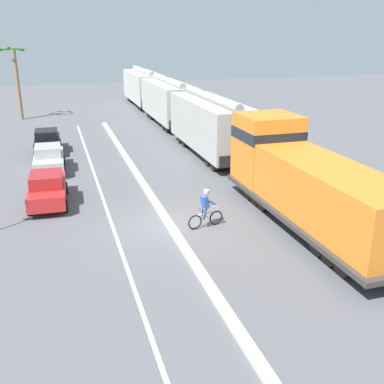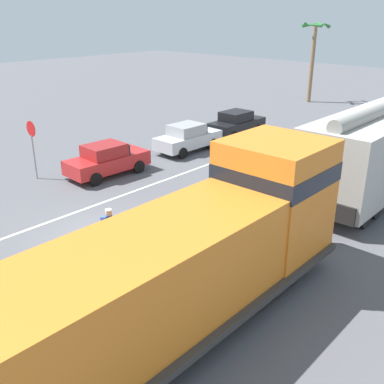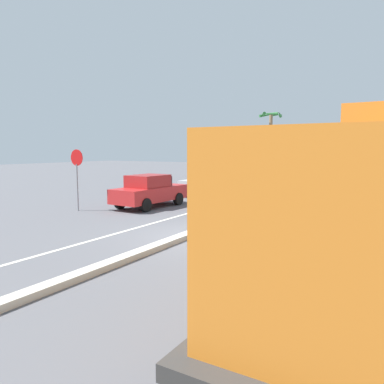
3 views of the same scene
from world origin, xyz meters
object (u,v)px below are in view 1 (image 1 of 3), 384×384
hopper_car_middle (168,101)px  hopper_car_trailing (143,87)px  hopper_car_lead (211,125)px  parked_car_black (47,141)px  locomotive (302,182)px  parked_car_silver (49,158)px  cyclist (205,210)px  palm_tree_near (15,66)px  parked_car_red (47,188)px

hopper_car_middle → hopper_car_trailing: same height
hopper_car_lead → parked_car_black: 11.55m
locomotive → hopper_car_trailing: (0.00, 35.36, 0.28)m
hopper_car_trailing → parked_car_silver: (-10.72, -24.10, -1.26)m
hopper_car_trailing → cyclist: (-4.32, -34.84, -1.26)m
cyclist → parked_car_black: bearing=112.6°
hopper_car_middle → cyclist: (-4.32, -23.24, -1.26)m
parked_car_black → cyclist: bearing=-67.4°
parked_car_black → palm_tree_near: 14.86m
locomotive → parked_car_black: bearing=123.9°
locomotive → palm_tree_near: 33.04m
hopper_car_lead → hopper_car_middle: same height
hopper_car_trailing → parked_car_silver: bearing=-114.0°
locomotive → hopper_car_trailing: size_ratio=1.10×
parked_car_red → hopper_car_trailing: bearing=70.1°
parked_car_silver → cyclist: size_ratio=2.47×
hopper_car_lead → cyclist: (-4.32, -11.64, -1.26)m
hopper_car_trailing → parked_car_black: size_ratio=2.51×
parked_car_silver → hopper_car_trailing: bearing=66.0°
hopper_car_trailing → parked_car_silver: 26.40m
hopper_car_middle → parked_car_black: (-10.79, -7.68, -1.26)m
locomotive → parked_car_red: size_ratio=2.72×
hopper_car_trailing → cyclist: 35.13m
hopper_car_trailing → palm_tree_near: 14.47m
hopper_car_middle → hopper_car_trailing: (0.00, 11.60, 0.00)m
locomotive → hopper_car_trailing: locomotive is taller
hopper_car_trailing → parked_car_black: bearing=-119.2°
hopper_car_trailing → palm_tree_near: palm_tree_near is taller
hopper_car_trailing → palm_tree_near: size_ratio=1.53×
hopper_car_trailing → parked_car_red: bearing=-109.9°
hopper_car_middle → palm_tree_near: (-13.17, 6.38, 2.94)m
hopper_car_middle → parked_car_red: 21.30m
parked_car_silver → palm_tree_near: 19.49m
hopper_car_middle → parked_car_black: 13.30m
locomotive → hopper_car_trailing: 35.36m
hopper_car_trailing → parked_car_red: 31.83m
hopper_car_lead → palm_tree_near: bearing=126.2°
hopper_car_trailing → parked_car_red: (-10.83, -29.90, -1.26)m
hopper_car_trailing → parked_car_silver: hopper_car_trailing is taller
hopper_car_lead → parked_car_silver: hopper_car_lead is taller
hopper_car_middle → palm_tree_near: bearing=154.2°
hopper_car_middle → parked_car_silver: (-10.72, -12.50, -1.26)m
locomotive → hopper_car_middle: size_ratio=1.10×
cyclist → locomotive: bearing=-6.8°
cyclist → hopper_car_lead: bearing=69.6°
parked_car_black → palm_tree_near: bearing=99.6°
hopper_car_middle → parked_car_silver: 16.51m
locomotive → parked_car_red: (-10.83, 5.46, -0.98)m
parked_car_black → cyclist: (6.47, -15.57, 0.00)m
parked_car_red → palm_tree_near: 25.14m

